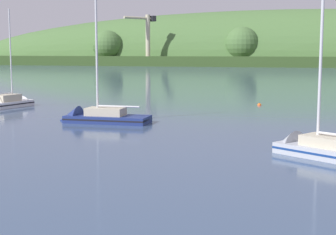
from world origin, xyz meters
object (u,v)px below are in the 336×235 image
object	(u,v)px
sailboat_near_mooring	(13,104)
mooring_buoy_foreground	(259,105)
sailboat_far_left	(315,152)
dockside_crane	(147,41)
sailboat_outer_reach	(96,120)

from	to	relation	value
sailboat_near_mooring	mooring_buoy_foreground	distance (m)	27.32
sailboat_far_left	mooring_buoy_foreground	world-z (taller)	sailboat_far_left
dockside_crane	sailboat_near_mooring	size ratio (longest dim) A/B	1.89
sailboat_outer_reach	mooring_buoy_foreground	distance (m)	21.53
dockside_crane	sailboat_far_left	xyz separation A→B (m)	(52.72, -182.13, -10.42)
dockside_crane	mooring_buoy_foreground	distance (m)	162.36
dockside_crane	sailboat_outer_reach	world-z (taller)	dockside_crane
sailboat_far_left	mooring_buoy_foreground	size ratio (longest dim) A/B	19.16
mooring_buoy_foreground	sailboat_outer_reach	bearing A→B (deg)	-128.92
mooring_buoy_foreground	sailboat_far_left	bearing A→B (deg)	-82.66
dockside_crane	sailboat_near_mooring	distance (m)	163.06
dockside_crane	sailboat_far_left	bearing A→B (deg)	57.71
sailboat_far_left	mooring_buoy_foreground	bearing A→B (deg)	-44.75
dockside_crane	sailboat_near_mooring	bearing A→B (deg)	49.58
dockside_crane	mooring_buoy_foreground	size ratio (longest dim) A/B	39.92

